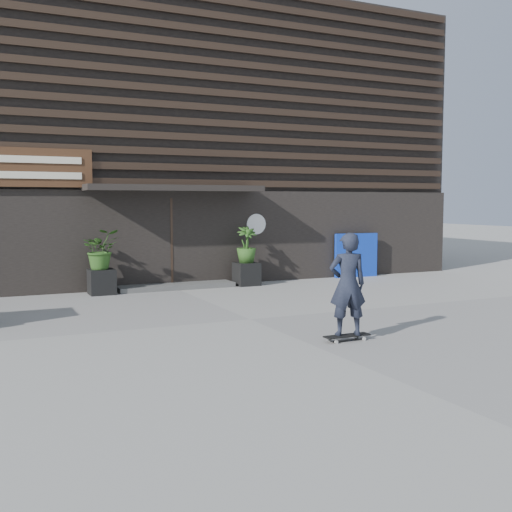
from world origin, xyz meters
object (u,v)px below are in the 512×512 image
planter_pot_right (246,274)px  skateboarder (348,285)px  blue_tarp (356,255)px  planter_pot_left (102,282)px

planter_pot_right → skateboarder: skateboarder is taller
blue_tarp → planter_pot_right: bearing=-172.0°
planter_pot_left → skateboarder: size_ratio=0.35×
skateboarder → blue_tarp: bearing=54.9°
planter_pot_left → blue_tarp: (7.47, 0.30, 0.34)m
planter_pot_left → planter_pot_right: size_ratio=1.00×
skateboarder → planter_pot_left: bearing=110.8°
planter_pot_left → planter_pot_right: same height
planter_pot_right → blue_tarp: (3.67, 0.30, 0.34)m
planter_pot_right → skateboarder: size_ratio=0.35×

